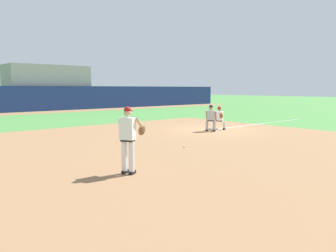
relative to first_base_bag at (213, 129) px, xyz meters
name	(u,v)px	position (x,y,z in m)	size (l,w,h in m)	color
ground_plane	(213,130)	(0.00, 0.00, -0.04)	(160.00, 160.00, 0.00)	#47843D
infield_dirt_patch	(185,144)	(-4.55, -2.49, -0.04)	(18.00, 18.00, 0.01)	#936B47
warning_track_strip	(66,111)	(0.00, 20.00, -0.04)	(48.00, 3.20, 0.01)	#936B47
foul_line_stripe	(263,123)	(5.02, 0.00, -0.04)	(10.03, 0.10, 0.00)	white
first_base_bag	(213,129)	(0.00, 0.00, 0.00)	(0.38, 0.38, 0.09)	white
baseball	(184,147)	(-5.13, -3.03, -0.01)	(0.07, 0.07, 0.07)	white
pitcher	(129,136)	(-9.07, -4.98, 1.01)	(0.83, 0.58, 1.86)	black
first_baseman	(219,117)	(0.31, -0.20, 0.69)	(0.83, 1.00, 1.34)	black
baserunner	(211,117)	(-0.62, -0.38, 0.75)	(0.63, 0.68, 1.46)	black
outfield_wall	(58,98)	(0.00, 22.00, 1.26)	(48.00, 0.50, 2.60)	navy
stadium_seating_block	(48,87)	(0.00, 24.90, 2.43)	(8.73, 4.20, 4.90)	gray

